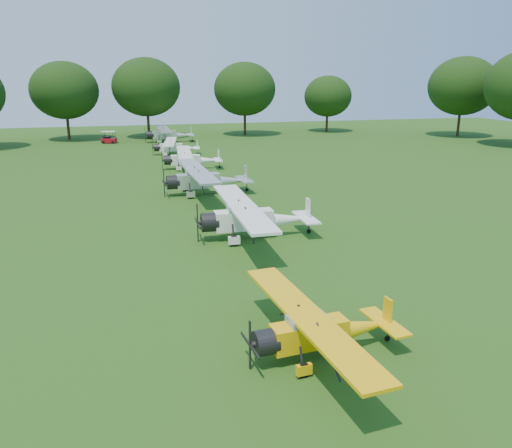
{
  "coord_description": "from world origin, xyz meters",
  "views": [
    {
      "loc": [
        -6.22,
        -29.36,
        9.73
      ],
      "look_at": [
        0.96,
        -2.07,
        1.4
      ],
      "focal_mm": 35.0,
      "sensor_mm": 36.0,
      "label": 1
    }
  ],
  "objects": [
    {
      "name": "ground",
      "position": [
        0.0,
        0.0,
        0.0
      ],
      "size": [
        160.0,
        160.0,
        0.0
      ],
      "primitive_type": "plane",
      "color": "#204812",
      "rests_on": "ground"
    },
    {
      "name": "tree_belt",
      "position": [
        3.57,
        0.16,
        8.03
      ],
      "size": [
        137.36,
        130.27,
        14.52
      ],
      "color": "#321D13",
      "rests_on": "ground"
    },
    {
      "name": "aircraft_2",
      "position": [
        0.11,
        -14.39,
        1.08
      ],
      "size": [
        5.9,
        9.4,
        1.85
      ],
      "rotation": [
        0.0,
        0.0,
        0.09
      ],
      "color": "#FFBB0A",
      "rests_on": "ground"
    },
    {
      "name": "aircraft_3",
      "position": [
        1.19,
        -0.33,
        1.39
      ],
      "size": [
        7.58,
        12.04,
        2.38
      ],
      "rotation": [
        0.0,
        0.0,
        -0.02
      ],
      "color": "white",
      "rests_on": "ground"
    },
    {
      "name": "aircraft_4",
      "position": [
        0.23,
        12.54,
        1.4
      ],
      "size": [
        7.63,
        12.13,
        2.39
      ],
      "rotation": [
        0.0,
        0.0,
        0.04
      ],
      "color": "white",
      "rests_on": "ground"
    },
    {
      "name": "aircraft_5",
      "position": [
        0.61,
        25.15,
        1.21
      ],
      "size": [
        6.59,
        10.51,
        2.07
      ],
      "rotation": [
        0.0,
        0.0,
        -0.08
      ],
      "color": "white",
      "rests_on": "ground"
    },
    {
      "name": "aircraft_6",
      "position": [
        0.05,
        36.09,
        1.13
      ],
      "size": [
        6.19,
        9.81,
        1.93
      ],
      "rotation": [
        0.0,
        0.0,
        -0.14
      ],
      "color": "white",
      "rests_on": "ground"
    },
    {
      "name": "aircraft_7",
      "position": [
        0.4,
        49.5,
        1.39
      ],
      "size": [
        7.54,
        11.97,
        2.37
      ],
      "rotation": [
        0.0,
        0.0,
        -0.0
      ],
      "color": "white",
      "rests_on": "ground"
    },
    {
      "name": "golf_cart",
      "position": [
        -8.5,
        50.5,
        0.61
      ],
      "size": [
        2.4,
        1.86,
        1.81
      ],
      "rotation": [
        0.0,
        0.0,
        -0.32
      ],
      "color": "#A40B1A",
      "rests_on": "ground"
    }
  ]
}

